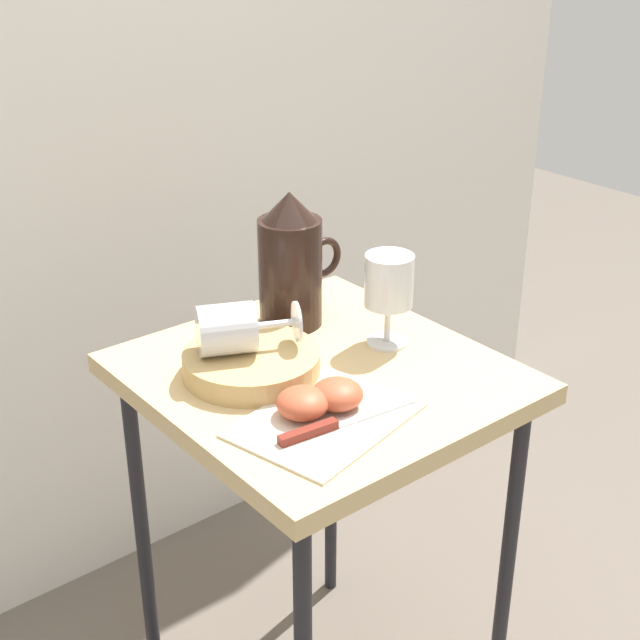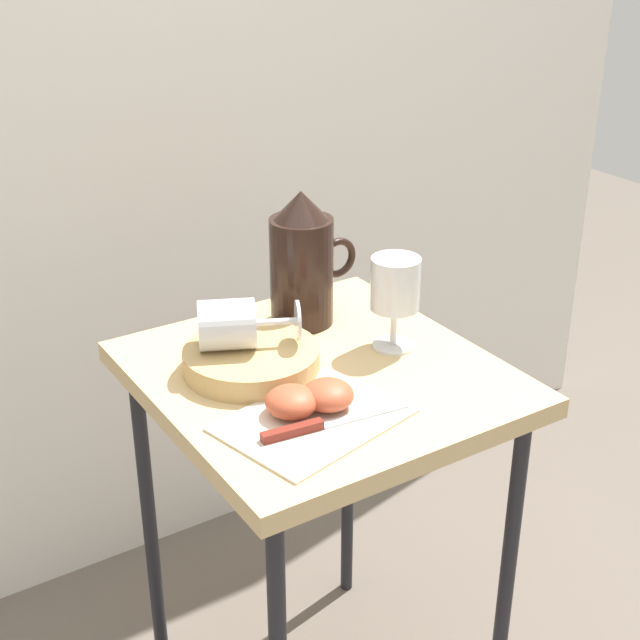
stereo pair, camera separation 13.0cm
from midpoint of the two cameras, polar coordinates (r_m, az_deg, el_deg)
curtain_drape at (r=1.70m, az=-15.31°, el=15.82°), size 2.40×0.03×2.11m
table at (r=1.37m, az=-2.73°, el=-5.73°), size 0.49×0.52×0.68m
linen_napkin at (r=1.21m, az=-2.78°, el=-6.35°), size 0.27×0.22×0.00m
basket_tray at (r=1.33m, az=-7.12°, el=-2.76°), size 0.20×0.20×0.03m
pitcher at (r=1.44m, az=-4.41°, el=3.03°), size 0.15×0.10×0.22m
wine_glass_upright at (r=1.37m, az=1.66°, el=2.08°), size 0.07×0.07×0.15m
wine_glass_tipped_near at (r=1.31m, az=-8.52°, el=-0.61°), size 0.16×0.12×0.07m
apple_half_left at (r=1.21m, az=-4.19°, el=-5.28°), size 0.07×0.07×0.04m
apple_half_right at (r=1.23m, az=-1.96°, el=-4.73°), size 0.07×0.07×0.04m
knife at (r=1.19m, az=-2.59°, el=-6.72°), size 0.21×0.04×0.01m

